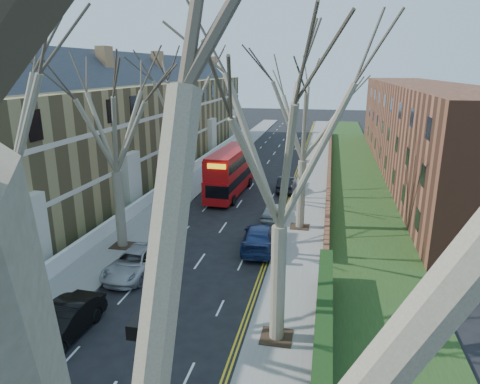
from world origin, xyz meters
The scene contains 17 objects.
pavement_left centered at (-6.00, 39.00, 0.06)m, with size 3.00×102.00×0.12m, color slate.
pavement_right centered at (6.00, 39.00, 0.06)m, with size 3.00×102.00×0.12m, color slate.
terrace_left centered at (-13.65, 31.00, 5.53)m, with size 9.70×78.00×13.60m.
flats_right centered at (17.46, 43.00, 4.98)m, with size 13.97×54.00×10.00m.
front_wall_left centered at (-7.65, 31.00, 0.62)m, with size 0.30×78.00×1.00m.
grass_verge_right centered at (10.50, 39.00, 0.15)m, with size 6.00×102.00×0.06m.
tree_left_far centered at (-5.70, 16.00, 9.24)m, with size 10.15×10.15×14.22m.
tree_left_dist centered at (-5.70, 28.00, 9.56)m, with size 10.50×10.50×14.71m.
tree_right_near centered at (5.70, -6.00, 9.86)m, with size 10.85×10.85×15.20m.
tree_right_mid centered at (5.70, 8.00, 9.56)m, with size 10.50×10.50×14.71m.
tree_right_far centered at (5.70, 22.00, 9.24)m, with size 10.15×10.15×14.22m.
double_decker_bus centered at (-1.44, 29.70, 2.06)m, with size 2.88×10.06×4.21m.
car_left_mid centered at (-3.59, 6.24, 0.76)m, with size 1.61×4.61×1.52m, color black.
car_left_far centered at (-3.22, 12.66, 0.69)m, with size 2.30×5.00×1.39m, color #A9A7AD.
car_right_near centered at (3.33, 17.73, 0.78)m, with size 2.20×5.40×1.57m, color navy.
car_right_mid centered at (3.53, 23.63, 0.67)m, with size 1.59×3.94×1.34m, color #95989D.
car_right_far centered at (3.67, 31.99, 0.72)m, with size 1.53×4.39×1.45m, color black.
Camera 1 is at (7.49, -8.39, 11.61)m, focal length 32.00 mm.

